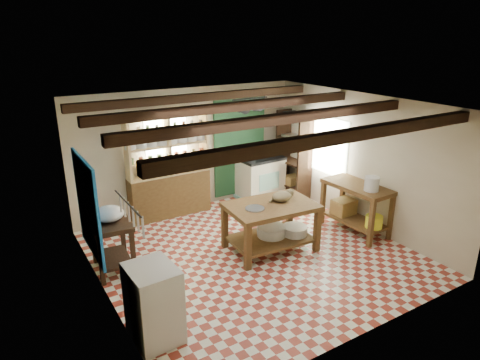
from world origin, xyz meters
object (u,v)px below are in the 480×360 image
work_table (271,227)px  prep_table (112,245)px  white_cabinet (154,303)px  stove (260,178)px  right_counter (356,208)px  cat (282,196)px

work_table → prep_table: prep_table is taller
prep_table → white_cabinet: white_cabinet is taller
stove → work_table: bearing=-122.6°
right_counter → cat: cat is taller
white_cabinet → cat: size_ratio=2.65×
stove → prep_table: stove is taller
prep_table → white_cabinet: 1.90m
stove → white_cabinet: (-3.84, -3.31, 0.01)m
work_table → stove: size_ratio=1.51×
white_cabinet → right_counter: (4.40, 0.89, -0.02)m
work_table → stove: stove is taller
prep_table → cat: 2.95m
stove → right_counter: 2.48m
stove → white_cabinet: white_cabinet is taller
stove → prep_table: (-3.82, -1.41, -0.05)m
right_counter → stove: bearing=101.0°
white_cabinet → prep_table: bearing=86.8°
prep_table → right_counter: size_ratio=0.66×
work_table → cat: bearing=11.3°
right_counter → prep_table: bearing=164.9°
stove → right_counter: (0.56, -2.42, -0.01)m
prep_table → cat: (2.82, -0.72, 0.51)m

